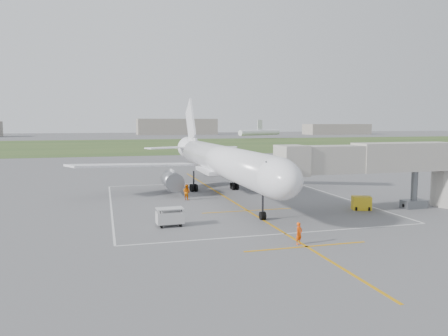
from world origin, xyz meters
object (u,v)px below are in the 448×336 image
object	(u,v)px
gpu_unit	(361,203)
ramp_worker_wing	(187,192)
baggage_cart	(170,217)
jet_bridge	(397,166)
ramp_worker_nose	(299,233)
airliner	(221,161)

from	to	relation	value
gpu_unit	ramp_worker_wing	distance (m)	20.24
baggage_cart	gpu_unit	bearing A→B (deg)	2.88
jet_bridge	ramp_worker_nose	distance (m)	19.18
jet_bridge	ramp_worker_nose	bearing A→B (deg)	-148.59
airliner	baggage_cart	distance (m)	18.25
jet_bridge	baggage_cart	world-z (taller)	jet_bridge
baggage_cart	ramp_worker_wing	world-z (taller)	ramp_worker_wing
ramp_worker_nose	ramp_worker_wing	size ratio (longest dim) A/B	0.90
airliner	baggage_cart	xyz separation A→B (m)	(-9.02, -15.46, -3.54)
airliner	ramp_worker_wing	distance (m)	6.67
airliner	ramp_worker_nose	xyz separation A→B (m)	(-0.31, -24.04, -3.53)
airliner	ramp_worker_nose	bearing A→B (deg)	-90.73
ramp_worker_nose	jet_bridge	bearing A→B (deg)	5.65
airliner	gpu_unit	size ratio (longest dim) A/B	20.79
airliner	gpu_unit	bearing A→B (deg)	-48.41
gpu_unit	baggage_cart	distance (m)	21.09
jet_bridge	ramp_worker_nose	size ratio (longest dim) A/B	13.52
airliner	gpu_unit	xyz separation A→B (m)	(11.98, -13.50, -3.67)
gpu_unit	ramp_worker_wing	size ratio (longest dim) A/B	1.17
jet_bridge	ramp_worker_wing	xyz separation A→B (m)	(-20.80, 11.63, -3.78)
baggage_cart	ramp_worker_nose	world-z (taller)	ramp_worker_nose
gpu_unit	ramp_worker_wing	xyz separation A→B (m)	(-17.06, 10.88, 0.25)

